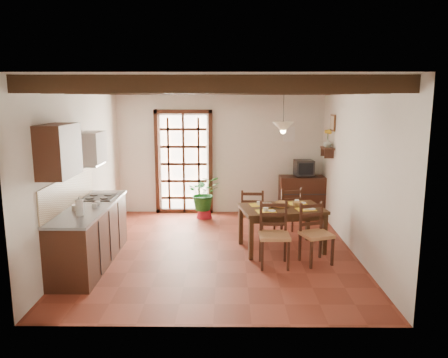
{
  "coord_description": "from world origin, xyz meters",
  "views": [
    {
      "loc": [
        0.16,
        -7.02,
        2.55
      ],
      "look_at": [
        0.1,
        0.4,
        1.15
      ],
      "focal_mm": 35.0,
      "sensor_mm": 36.0,
      "label": 1
    }
  ],
  "objects_px": {
    "dining_table": "(282,213)",
    "chair_far_right": "(287,220)",
    "chair_near_right": "(316,245)",
    "potted_plant": "(204,192)",
    "chair_near_left": "(274,246)",
    "crt_tv": "(304,168)",
    "kitchen_counter": "(90,234)",
    "pendant_lamp": "(283,126)",
    "sideboard": "(303,196)",
    "chair_far_left": "(252,222)"
  },
  "relations": [
    {
      "from": "sideboard",
      "to": "potted_plant",
      "type": "relative_size",
      "value": 0.53
    },
    {
      "from": "chair_far_left",
      "to": "kitchen_counter",
      "type": "bearing_deg",
      "value": 28.34
    },
    {
      "from": "potted_plant",
      "to": "kitchen_counter",
      "type": "bearing_deg",
      "value": -122.08
    },
    {
      "from": "chair_near_left",
      "to": "chair_far_right",
      "type": "height_order",
      "value": "chair_near_left"
    },
    {
      "from": "sideboard",
      "to": "potted_plant",
      "type": "bearing_deg",
      "value": -174.17
    },
    {
      "from": "dining_table",
      "to": "chair_near_left",
      "type": "distance_m",
      "value": 0.84
    },
    {
      "from": "kitchen_counter",
      "to": "chair_near_left",
      "type": "distance_m",
      "value": 2.83
    },
    {
      "from": "dining_table",
      "to": "chair_near_left",
      "type": "height_order",
      "value": "chair_near_left"
    },
    {
      "from": "crt_tv",
      "to": "sideboard",
      "type": "bearing_deg",
      "value": 84.79
    },
    {
      "from": "sideboard",
      "to": "dining_table",
      "type": "bearing_deg",
      "value": -109.32
    },
    {
      "from": "chair_near_right",
      "to": "crt_tv",
      "type": "relative_size",
      "value": 2.26
    },
    {
      "from": "dining_table",
      "to": "chair_far_right",
      "type": "relative_size",
      "value": 1.6
    },
    {
      "from": "potted_plant",
      "to": "pendant_lamp",
      "type": "distance_m",
      "value": 2.75
    },
    {
      "from": "kitchen_counter",
      "to": "chair_near_left",
      "type": "xyz_separation_m",
      "value": [
        2.83,
        -0.07,
        -0.17
      ]
    },
    {
      "from": "dining_table",
      "to": "crt_tv",
      "type": "xyz_separation_m",
      "value": [
        0.73,
        2.15,
        0.42
      ]
    },
    {
      "from": "chair_far_right",
      "to": "potted_plant",
      "type": "relative_size",
      "value": 0.48
    },
    {
      "from": "dining_table",
      "to": "pendant_lamp",
      "type": "xyz_separation_m",
      "value": [
        0.0,
        0.1,
        1.44
      ]
    },
    {
      "from": "kitchen_counter",
      "to": "chair_near_right",
      "type": "bearing_deg",
      "value": 0.84
    },
    {
      "from": "sideboard",
      "to": "crt_tv",
      "type": "distance_m",
      "value": 0.62
    },
    {
      "from": "kitchen_counter",
      "to": "chair_near_right",
      "type": "relative_size",
      "value": 2.41
    },
    {
      "from": "chair_near_left",
      "to": "chair_near_right",
      "type": "distance_m",
      "value": 0.67
    },
    {
      "from": "kitchen_counter",
      "to": "chair_near_right",
      "type": "xyz_separation_m",
      "value": [
        3.49,
        0.05,
        -0.18
      ]
    },
    {
      "from": "crt_tv",
      "to": "pendant_lamp",
      "type": "distance_m",
      "value": 2.41
    },
    {
      "from": "kitchen_counter",
      "to": "chair_far_left",
      "type": "bearing_deg",
      "value": 26.56
    },
    {
      "from": "kitchen_counter",
      "to": "pendant_lamp",
      "type": "xyz_separation_m",
      "value": [
        3.03,
        0.77,
        1.6
      ]
    },
    {
      "from": "chair_far_right",
      "to": "pendant_lamp",
      "type": "height_order",
      "value": "pendant_lamp"
    },
    {
      "from": "chair_near_right",
      "to": "potted_plant",
      "type": "xyz_separation_m",
      "value": [
        -1.87,
        2.53,
        0.28
      ]
    },
    {
      "from": "kitchen_counter",
      "to": "dining_table",
      "type": "relative_size",
      "value": 1.51
    },
    {
      "from": "chair_far_left",
      "to": "chair_far_right",
      "type": "distance_m",
      "value": 0.68
    },
    {
      "from": "dining_table",
      "to": "chair_near_left",
      "type": "relative_size",
      "value": 1.52
    },
    {
      "from": "chair_near_right",
      "to": "pendant_lamp",
      "type": "distance_m",
      "value": 1.98
    },
    {
      "from": "chair_near_right",
      "to": "chair_far_right",
      "type": "bearing_deg",
      "value": 80.74
    },
    {
      "from": "chair_near_left",
      "to": "sideboard",
      "type": "distance_m",
      "value": 3.05
    },
    {
      "from": "chair_far_left",
      "to": "sideboard",
      "type": "relative_size",
      "value": 0.9
    },
    {
      "from": "dining_table",
      "to": "chair_near_right",
      "type": "xyz_separation_m",
      "value": [
        0.46,
        -0.62,
        -0.35
      ]
    },
    {
      "from": "chair_near_left",
      "to": "potted_plant",
      "type": "relative_size",
      "value": 0.51
    },
    {
      "from": "chair_near_right",
      "to": "pendant_lamp",
      "type": "bearing_deg",
      "value": 102.78
    },
    {
      "from": "kitchen_counter",
      "to": "potted_plant",
      "type": "bearing_deg",
      "value": 57.92
    },
    {
      "from": "crt_tv",
      "to": "pendant_lamp",
      "type": "relative_size",
      "value": 0.49
    },
    {
      "from": "dining_table",
      "to": "chair_far_right",
      "type": "xyz_separation_m",
      "value": [
        0.2,
        0.74,
        -0.35
      ]
    },
    {
      "from": "kitchen_counter",
      "to": "pendant_lamp",
      "type": "relative_size",
      "value": 2.66
    },
    {
      "from": "chair_far_right",
      "to": "crt_tv",
      "type": "height_order",
      "value": "crt_tv"
    },
    {
      "from": "chair_far_right",
      "to": "sideboard",
      "type": "bearing_deg",
      "value": -126.23
    },
    {
      "from": "chair_far_left",
      "to": "pendant_lamp",
      "type": "distance_m",
      "value": 1.92
    },
    {
      "from": "dining_table",
      "to": "chair_far_left",
      "type": "height_order",
      "value": "chair_far_left"
    },
    {
      "from": "dining_table",
      "to": "chair_near_right",
      "type": "bearing_deg",
      "value": -64.08
    },
    {
      "from": "dining_table",
      "to": "sideboard",
      "type": "distance_m",
      "value": 2.29
    },
    {
      "from": "dining_table",
      "to": "sideboard",
      "type": "xyz_separation_m",
      "value": [
        0.73,
        2.16,
        -0.21
      ]
    },
    {
      "from": "chair_far_right",
      "to": "crt_tv",
      "type": "distance_m",
      "value": 1.69
    },
    {
      "from": "sideboard",
      "to": "pendant_lamp",
      "type": "height_order",
      "value": "pendant_lamp"
    }
  ]
}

